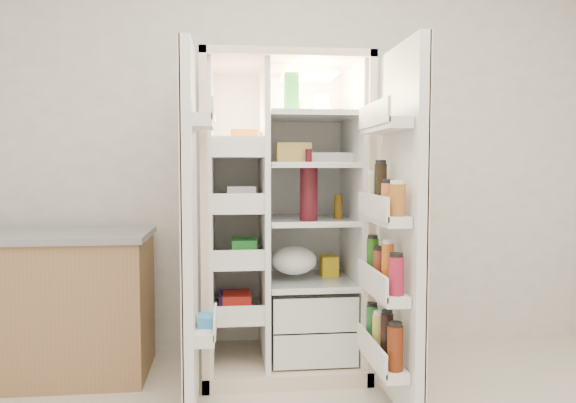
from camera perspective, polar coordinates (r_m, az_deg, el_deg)
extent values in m
cube|color=white|center=(3.57, 0.25, 6.23)|extent=(4.00, 0.02, 2.70)
cube|color=beige|center=(3.50, -1.09, -1.09)|extent=(0.92, 0.04, 1.80)
cube|color=beige|center=(3.16, -8.50, -1.65)|extent=(0.04, 0.70, 1.80)
cube|color=beige|center=(3.25, 7.21, -1.49)|extent=(0.04, 0.70, 1.80)
cube|color=beige|center=(3.21, -0.55, 14.24)|extent=(0.92, 0.70, 0.04)
cube|color=beige|center=(3.36, -0.53, -16.33)|extent=(0.92, 0.70, 0.08)
cube|color=white|center=(3.47, -1.05, -0.80)|extent=(0.84, 0.02, 1.68)
cube|color=white|center=(3.16, -7.96, -1.28)|extent=(0.02, 0.62, 1.68)
cube|color=white|center=(3.24, 6.69, -1.14)|extent=(0.02, 0.62, 1.68)
cube|color=white|center=(3.16, -2.52, -1.24)|extent=(0.03, 0.62, 1.68)
cube|color=silver|center=(3.32, 2.25, -13.98)|extent=(0.47, 0.52, 0.19)
cube|color=silver|center=(3.26, 2.26, -10.63)|extent=(0.47, 0.52, 0.19)
cube|color=#FFD18C|center=(3.27, 2.13, 12.98)|extent=(0.30, 0.30, 0.02)
cube|color=white|center=(3.26, -5.27, -11.31)|extent=(0.28, 0.58, 0.02)
cube|color=white|center=(3.19, -5.30, -6.10)|extent=(0.28, 0.58, 0.02)
cube|color=white|center=(3.15, -5.33, -0.72)|extent=(0.28, 0.58, 0.02)
cube|color=white|center=(3.15, -5.37, 4.74)|extent=(0.28, 0.58, 0.02)
cube|color=silver|center=(3.25, 2.21, -8.24)|extent=(0.49, 0.58, 0.01)
cube|color=silver|center=(3.20, 2.23, -1.91)|extent=(0.49, 0.58, 0.01)
cube|color=silver|center=(3.18, 2.24, 3.84)|extent=(0.49, 0.58, 0.02)
cube|color=silver|center=(3.19, 2.26, 8.87)|extent=(0.49, 0.58, 0.02)
cube|color=#F83023|center=(3.24, -5.27, -10.28)|extent=(0.16, 0.20, 0.10)
cube|color=green|center=(3.18, -5.31, -4.85)|extent=(0.14, 0.18, 0.12)
cube|color=white|center=(3.15, -5.34, 0.10)|extent=(0.20, 0.22, 0.07)
cube|color=orange|center=(3.15, -5.38, 6.19)|extent=(0.15, 0.16, 0.14)
cube|color=#3A359F|center=(3.24, -5.27, -10.37)|extent=(0.18, 0.20, 0.09)
cube|color=#D84526|center=(3.18, -5.31, -5.03)|extent=(0.14, 0.18, 0.10)
cube|color=white|center=(3.15, -5.34, 0.55)|extent=(0.16, 0.16, 0.12)
sphere|color=orange|center=(3.25, 0.21, -15.50)|extent=(0.07, 0.07, 0.07)
sphere|color=orange|center=(3.29, 1.73, -15.21)|extent=(0.07, 0.07, 0.07)
sphere|color=orange|center=(3.27, 3.63, -15.34)|extent=(0.07, 0.07, 0.07)
sphere|color=orange|center=(3.38, 0.79, -14.69)|extent=(0.07, 0.07, 0.07)
sphere|color=orange|center=(3.38, 2.58, -14.72)|extent=(0.07, 0.07, 0.07)
sphere|color=orange|center=(3.36, 4.43, -14.85)|extent=(0.07, 0.07, 0.07)
sphere|color=orange|center=(3.32, -0.49, -15.06)|extent=(0.07, 0.07, 0.07)
ellipsoid|color=#397727|center=(3.28, 2.21, -10.29)|extent=(0.26, 0.24, 0.11)
cylinder|color=#430E16|center=(3.05, 2.18, 0.90)|extent=(0.10, 0.10, 0.31)
cylinder|color=#64450B|center=(3.17, 5.28, -0.56)|extent=(0.05, 0.05, 0.14)
cube|color=#278F36|center=(3.09, 0.34, 11.26)|extent=(0.08, 0.08, 0.22)
cylinder|color=white|center=(3.21, 3.78, 9.97)|extent=(0.12, 0.12, 0.11)
cylinder|color=olive|center=(3.21, 1.62, 9.71)|extent=(0.06, 0.06, 0.08)
cube|color=white|center=(3.20, 4.58, 4.54)|extent=(0.26, 0.11, 0.06)
cube|color=tan|center=(3.13, 0.58, 5.07)|extent=(0.19, 0.11, 0.12)
ellipsoid|color=white|center=(3.19, 0.66, -6.79)|extent=(0.26, 0.24, 0.17)
cube|color=yellow|center=(3.35, 4.31, -6.71)|extent=(0.10, 0.12, 0.12)
cube|color=white|center=(2.62, -10.25, -2.77)|extent=(0.05, 0.40, 1.72)
cube|color=beige|center=(2.62, -10.79, -2.78)|extent=(0.01, 0.40, 1.72)
cube|color=white|center=(2.71, -8.61, -13.31)|extent=(0.09, 0.32, 0.06)
cube|color=white|center=(2.60, -8.82, 8.23)|extent=(0.09, 0.32, 0.06)
cube|color=#338CCC|center=(2.71, -8.61, -12.71)|extent=(0.07, 0.12, 0.10)
cube|color=white|center=(2.65, 11.73, -2.70)|extent=(0.05, 0.58, 1.72)
cube|color=beige|center=(2.66, 12.25, -2.69)|extent=(0.01, 0.58, 1.72)
cube|color=white|center=(2.77, 9.82, -16.00)|extent=(0.11, 0.50, 0.05)
cube|color=white|center=(2.68, 9.90, -9.14)|extent=(0.11, 0.50, 0.05)
cube|color=white|center=(2.62, 9.98, -1.66)|extent=(0.11, 0.50, 0.05)
cube|color=white|center=(2.62, 10.09, 7.75)|extent=(0.11, 0.50, 0.05)
cylinder|color=#62210A|center=(2.55, 11.15, -14.82)|extent=(0.07, 0.07, 0.20)
cylinder|color=black|center=(2.67, 10.28, -13.76)|extent=(0.06, 0.06, 0.22)
cylinder|color=gold|center=(2.79, 9.49, -13.38)|extent=(0.06, 0.06, 0.18)
cylinder|color=#23692A|center=(2.91, 8.77, -12.55)|extent=(0.06, 0.06, 0.19)
cylinder|color=maroon|center=(2.47, 11.24, -7.64)|extent=(0.07, 0.07, 0.17)
cylinder|color=#CC5C18|center=(2.59, 10.37, -6.66)|extent=(0.06, 0.06, 0.21)
cylinder|color=maroon|center=(2.71, 9.56, -6.70)|extent=(0.07, 0.07, 0.16)
cylinder|color=#276116|center=(2.83, 8.84, -5.84)|extent=(0.06, 0.06, 0.20)
cylinder|color=#9D5D22|center=(2.42, 11.34, 0.14)|extent=(0.07, 0.07, 0.14)
cylinder|color=#C95F33|center=(2.55, 10.45, 0.32)|extent=(0.07, 0.07, 0.14)
cylinder|color=black|center=(2.67, 9.65, 1.45)|extent=(0.06, 0.06, 0.23)
cylinder|color=beige|center=(2.80, 8.91, 1.05)|extent=(0.06, 0.06, 0.18)
cube|color=#96694B|center=(3.41, -23.74, -10.16)|extent=(1.10, 0.57, 0.79)
cube|color=gray|center=(3.34, -23.92, -3.28)|extent=(1.13, 0.60, 0.04)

